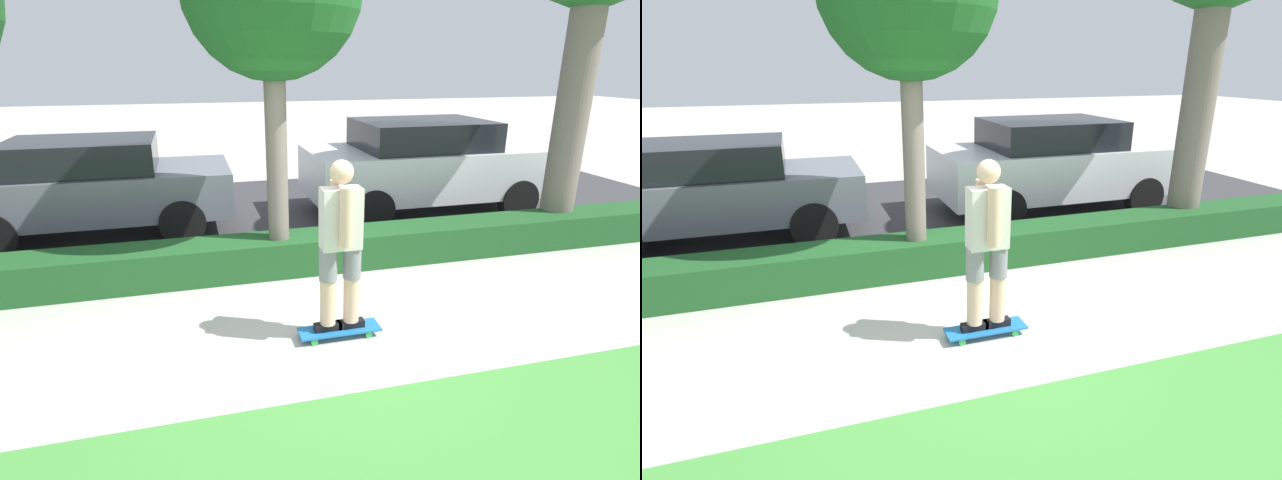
{
  "view_description": "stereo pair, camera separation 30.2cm",
  "coord_description": "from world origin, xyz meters",
  "views": [
    {
      "loc": [
        -1.25,
        -4.13,
        2.48
      ],
      "look_at": [
        -0.0,
        0.6,
        0.73
      ],
      "focal_mm": 28.0,
      "sensor_mm": 36.0,
      "label": 1
    },
    {
      "loc": [
        -1.54,
        -4.04,
        2.48
      ],
      "look_at": [
        -0.0,
        0.6,
        0.73
      ],
      "focal_mm": 28.0,
      "sensor_mm": 36.0,
      "label": 2
    }
  ],
  "objects": [
    {
      "name": "parked_car_front",
      "position": [
        -2.65,
        3.72,
        0.76
      ],
      "size": [
        3.91,
        1.77,
        1.44
      ],
      "rotation": [
        0.0,
        0.0,
        0.0
      ],
      "color": "slate",
      "rests_on": "ground_plane"
    },
    {
      "name": "skater_person",
      "position": [
        -0.0,
        -0.12,
        0.95
      ],
      "size": [
        0.49,
        0.42,
        1.62
      ],
      "color": "black",
      "rests_on": "skateboard"
    },
    {
      "name": "parked_car_middle",
      "position": [
        2.69,
        3.66,
        0.83
      ],
      "size": [
        4.14,
        1.92,
        1.57
      ],
      "rotation": [
        0.0,
        0.0,
        0.0
      ],
      "color": "silver",
      "rests_on": "ground_plane"
    },
    {
      "name": "skateboard",
      "position": [
        -0.0,
        -0.12,
        0.07
      ],
      "size": [
        0.79,
        0.24,
        0.09
      ],
      "color": "#1E6BAD",
      "rests_on": "ground_plane"
    },
    {
      "name": "ground_plane",
      "position": [
        0.0,
        0.0,
        0.0
      ],
      "size": [
        60.0,
        60.0,
        0.0
      ],
      "primitive_type": "plane",
      "color": "#BCB7AD"
    },
    {
      "name": "street_asphalt",
      "position": [
        0.0,
        4.2,
        0.0
      ],
      "size": [
        15.74,
        5.0,
        0.01
      ],
      "color": "#38383A",
      "rests_on": "ground_plane"
    },
    {
      "name": "hedge_row",
      "position": [
        0.0,
        1.6,
        0.22
      ],
      "size": [
        15.74,
        0.6,
        0.45
      ],
      "color": "#1E5123",
      "rests_on": "ground_plane"
    }
  ]
}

